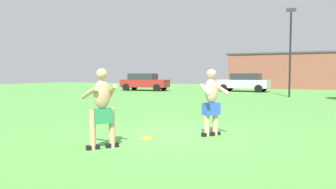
{
  "coord_description": "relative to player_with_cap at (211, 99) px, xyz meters",
  "views": [
    {
      "loc": [
        3.12,
        -7.36,
        1.5
      ],
      "look_at": [
        0.15,
        -0.63,
        1.03
      ],
      "focal_mm": 34.06,
      "sensor_mm": 36.0,
      "label": 1
    }
  ],
  "objects": [
    {
      "name": "lamp_post",
      "position": [
        1.01,
        14.9,
        2.64
      ],
      "size": [
        0.6,
        0.24,
        5.77
      ],
      "color": "black",
      "rests_on": "ground_plane"
    },
    {
      "name": "frisbee",
      "position": [
        -1.29,
        -0.96,
        -0.88
      ],
      "size": [
        0.27,
        0.27,
        0.03
      ],
      "primitive_type": "cylinder",
      "color": "yellow",
      "rests_on": "ground_plane"
    },
    {
      "name": "car_red_near_post",
      "position": [
        -11.73,
        18.58,
        -0.07
      ],
      "size": [
        4.45,
        2.34,
        1.58
      ],
      "color": "maroon",
      "rests_on": "ground_plane"
    },
    {
      "name": "car_silver_far_end",
      "position": [
        -2.97,
        20.58,
        -0.07
      ],
      "size": [
        4.44,
        2.33,
        1.58
      ],
      "color": "silver",
      "rests_on": "ground_plane"
    },
    {
      "name": "player_in_green",
      "position": [
        -1.65,
        -2.16,
        -0.04
      ],
      "size": [
        0.78,
        0.74,
        1.62
      ],
      "color": "black",
      "rests_on": "ground_plane"
    },
    {
      "name": "ground_plane",
      "position": [
        -0.98,
        -0.11,
        -0.89
      ],
      "size": [
        80.0,
        80.0,
        0.0
      ],
      "primitive_type": "plane",
      "color": "#4C8E3D"
    },
    {
      "name": "outbuilding_behind_lot",
      "position": [
        0.31,
        29.34,
        1.0
      ],
      "size": [
        12.87,
        5.28,
        3.77
      ],
      "color": "brown",
      "rests_on": "ground_plane"
    },
    {
      "name": "player_with_cap",
      "position": [
        0.0,
        0.0,
        0.0
      ],
      "size": [
        0.74,
        0.84,
        1.64
      ],
      "color": "black",
      "rests_on": "ground_plane"
    }
  ]
}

